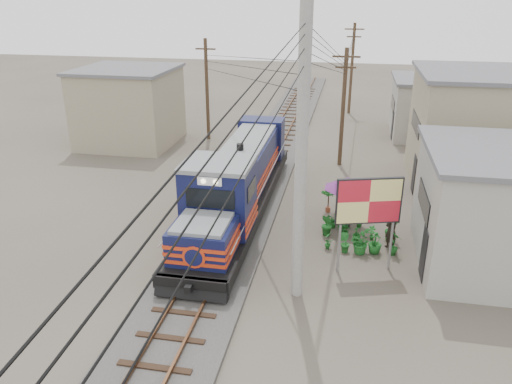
% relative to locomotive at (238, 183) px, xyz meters
% --- Properties ---
extents(ground, '(120.00, 120.00, 0.00)m').
position_rel_locomotive_xyz_m(ground, '(0.00, -5.59, -1.64)').
color(ground, '#473F35').
rests_on(ground, ground).
extents(ballast, '(3.60, 70.00, 0.16)m').
position_rel_locomotive_xyz_m(ballast, '(0.00, 4.41, -1.56)').
color(ballast, '#595651').
rests_on(ballast, ground).
extents(track, '(1.15, 70.00, 0.12)m').
position_rel_locomotive_xyz_m(track, '(0.00, 4.41, -1.38)').
color(track, '#51331E').
rests_on(track, ground).
extents(locomotive, '(2.75, 14.93, 3.70)m').
position_rel_locomotive_xyz_m(locomotive, '(0.00, 0.00, 0.00)').
color(locomotive, black).
rests_on(locomotive, ground).
extents(utility_pole_main, '(0.40, 0.40, 10.00)m').
position_rel_locomotive_xyz_m(utility_pole_main, '(3.50, -6.09, 3.36)').
color(utility_pole_main, '#9E9B93').
rests_on(utility_pole_main, ground).
extents(wooden_pole_mid, '(1.60, 0.24, 7.00)m').
position_rel_locomotive_xyz_m(wooden_pole_mid, '(4.50, 8.41, 2.04)').
color(wooden_pole_mid, '#4C3826').
rests_on(wooden_pole_mid, ground).
extents(wooden_pole_far, '(1.60, 0.24, 7.50)m').
position_rel_locomotive_xyz_m(wooden_pole_far, '(4.80, 22.41, 2.30)').
color(wooden_pole_far, '#4C3826').
rests_on(wooden_pole_far, ground).
extents(wooden_pole_left, '(1.60, 0.24, 7.00)m').
position_rel_locomotive_xyz_m(wooden_pole_left, '(-5.00, 12.41, 2.04)').
color(wooden_pole_left, '#4C3826').
rests_on(wooden_pole_left, ground).
extents(power_lines, '(9.65, 19.00, 3.30)m').
position_rel_locomotive_xyz_m(power_lines, '(-0.14, 2.90, 5.93)').
color(power_lines, black).
rests_on(power_lines, ground).
extents(shophouse_mid, '(8.40, 7.35, 6.20)m').
position_rel_locomotive_xyz_m(shophouse_mid, '(12.50, 6.41, 1.47)').
color(shophouse_mid, gray).
rests_on(shophouse_mid, ground).
extents(shophouse_back, '(6.30, 6.30, 4.20)m').
position_rel_locomotive_xyz_m(shophouse_back, '(11.00, 16.41, 0.47)').
color(shophouse_back, '#9A978C').
rests_on(shophouse_back, ground).
extents(shophouse_left, '(6.30, 6.30, 5.20)m').
position_rel_locomotive_xyz_m(shophouse_left, '(-10.00, 10.41, 0.97)').
color(shophouse_left, gray).
rests_on(shophouse_left, ground).
extents(billboard, '(2.39, 0.81, 3.80)m').
position_rel_locomotive_xyz_m(billboard, '(5.84, -4.01, 1.18)').
color(billboard, '#99999E').
rests_on(billboard, ground).
extents(market_umbrella, '(2.80, 2.80, 2.37)m').
position_rel_locomotive_xyz_m(market_umbrella, '(5.06, -0.17, 0.44)').
color(market_umbrella, black).
rests_on(market_umbrella, ground).
extents(vendor, '(0.70, 0.66, 1.60)m').
position_rel_locomotive_xyz_m(vendor, '(6.95, -1.87, -0.84)').
color(vendor, black).
rests_on(vendor, ground).
extents(plant_nursery, '(3.44, 3.10, 1.13)m').
position_rel_locomotive_xyz_m(plant_nursery, '(5.56, -1.70, -1.17)').
color(plant_nursery, '#1C6221').
rests_on(plant_nursery, ground).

